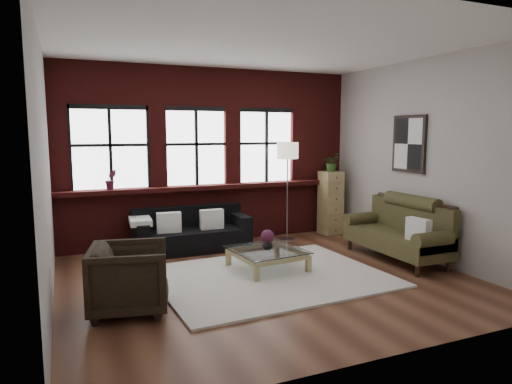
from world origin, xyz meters
name	(u,v)px	position (x,y,z in m)	size (l,w,h in m)	color
floor	(266,278)	(0.00, 0.00, 0.00)	(5.50, 5.50, 0.00)	#522D1E
ceiling	(267,44)	(0.00, 0.00, 3.20)	(5.50, 5.50, 0.00)	white
wall_back	(211,156)	(0.00, 2.50, 1.60)	(5.50, 5.50, 0.00)	#ABA69F
wall_front	(386,184)	(0.00, -2.50, 1.60)	(5.50, 5.50, 0.00)	#ABA69F
wall_left	(45,172)	(-2.75, 0.00, 1.60)	(5.00, 5.00, 0.00)	#ABA69F
wall_right	(423,160)	(2.75, 0.00, 1.60)	(5.00, 5.00, 0.00)	#ABA69F
brick_backwall	(212,156)	(0.00, 2.44, 1.60)	(5.50, 0.12, 3.20)	#591615
sill_ledge	(214,187)	(0.00, 2.35, 1.04)	(5.50, 0.30, 0.08)	#591615
window_left	(110,150)	(-1.80, 2.45, 1.75)	(1.38, 0.10, 1.50)	black
window_mid	(196,148)	(-0.30, 2.45, 1.75)	(1.38, 0.10, 1.50)	black
window_right	(266,147)	(1.10, 2.45, 1.75)	(1.38, 0.10, 1.50)	black
wall_poster	(409,144)	(2.72, 0.30, 1.85)	(0.05, 0.74, 0.94)	black
shag_rug	(270,276)	(0.06, 0.00, 0.02)	(3.12, 2.45, 0.03)	beige
dark_sofa	(192,230)	(-0.55, 1.90, 0.36)	(1.96, 0.79, 0.71)	black
pillow_a	(169,223)	(-0.97, 1.80, 0.54)	(0.40, 0.14, 0.34)	white
pillow_b	(212,219)	(-0.22, 1.80, 0.54)	(0.40, 0.14, 0.34)	white
vintage_settee	(396,229)	(2.30, 0.05, 0.51)	(0.85, 1.91, 1.02)	#3D381C
pillow_settee	(418,230)	(2.22, -0.54, 0.62)	(0.14, 0.38, 0.34)	white
armchair	(130,278)	(-1.93, -0.47, 0.39)	(0.84, 0.87, 0.79)	black
coffee_table	(267,260)	(0.17, 0.33, 0.16)	(0.99, 0.99, 0.33)	tan
vase	(267,244)	(0.17, 0.33, 0.40)	(0.15, 0.15, 0.16)	#B2B2B2
flowers	(267,236)	(0.17, 0.33, 0.52)	(0.20, 0.20, 0.20)	#561D39
drawer_chest	(330,203)	(2.37, 2.09, 0.63)	(0.39, 0.39, 1.26)	tan
potted_plant_top	(331,162)	(2.37, 2.09, 1.45)	(0.33, 0.29, 0.37)	#2D5923
floor_lamp	(287,188)	(1.30, 1.92, 1.00)	(0.40, 0.40, 2.00)	#A5A5A8
sill_plant	(111,180)	(-1.82, 2.32, 1.25)	(0.19, 0.15, 0.34)	#561D39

